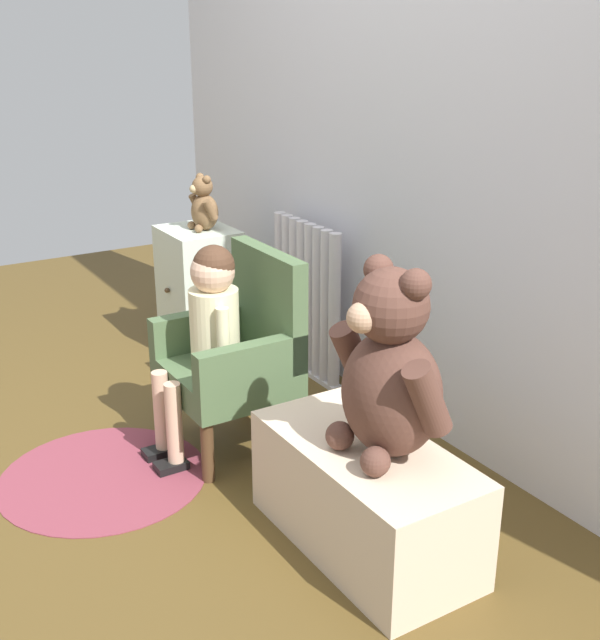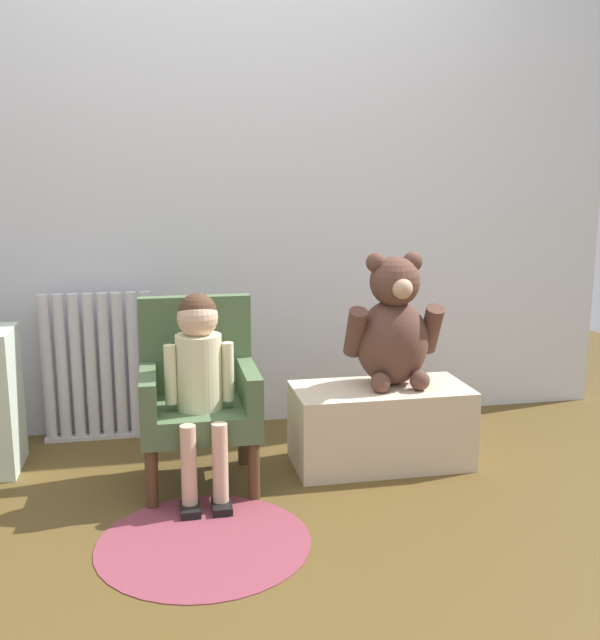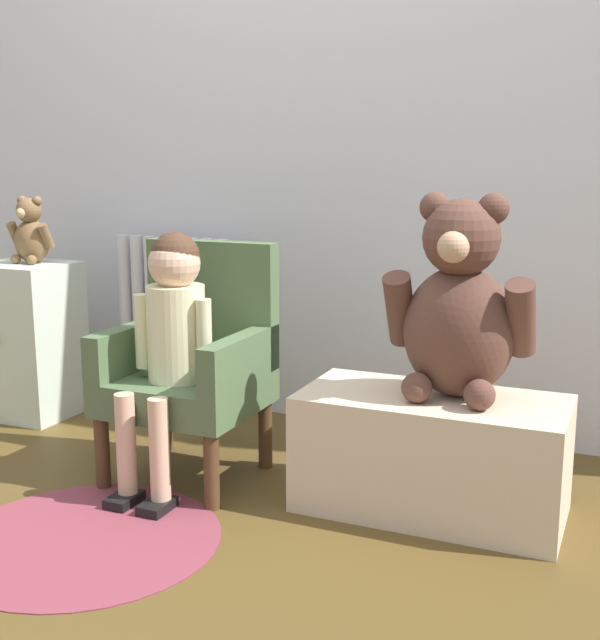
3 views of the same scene
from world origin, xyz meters
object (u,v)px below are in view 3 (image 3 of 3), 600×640
small_teddy_bear (31,234)px  small_dresser (27,339)px  large_teddy_bear (459,309)px  child_figure (171,323)px  floor_rug (85,539)px  radiator (173,325)px  child_armchair (193,361)px  low_bench (431,454)px

small_teddy_bear → small_dresser: bearing=-145.0°
large_teddy_bear → child_figure: bearing=-168.5°
floor_rug → small_dresser: bearing=138.1°
small_teddy_bear → child_figure: bearing=-24.8°
radiator → child_armchair: (0.41, -0.54, 0.02)m
child_figure → floor_rug: (-0.02, -0.40, -0.49)m
low_bench → floor_rug: (-0.76, -0.53, -0.16)m
radiator → large_teddy_bear: large_teddy_bear is taller
small_teddy_bear → floor_rug: 1.34m
small_dresser → child_armchair: 0.92m
child_armchair → low_bench: 0.76m
small_dresser → large_teddy_bear: (1.68, -0.21, 0.28)m
radiator → small_teddy_bear: (-0.44, -0.26, 0.36)m
low_bench → small_teddy_bear: size_ratio=2.90×
large_teddy_bear → floor_rug: 1.14m
child_armchair → large_teddy_bear: 0.82m
radiator → child_armchair: 0.68m
small_dresser → child_armchair: child_armchair is taller
child_figure → low_bench: 0.82m
radiator → small_dresser: bearing=-149.1°
small_dresser → child_figure: (0.88, -0.37, 0.20)m
radiator → small_dresser: (-0.47, -0.28, -0.04)m
small_dresser → low_bench: small_dresser is taller
child_armchair → small_dresser: bearing=163.7°
radiator → floor_rug: 1.17m
large_teddy_bear → floor_rug: bearing=-145.5°
small_teddy_bear → floor_rug: bearing=-43.7°
child_armchair → small_teddy_bear: 0.96m
child_figure → large_teddy_bear: 0.81m
radiator → low_bench: size_ratio=0.93×
large_teddy_bear → child_armchair: bearing=-176.6°
small_dresser → small_teddy_bear: (0.03, 0.02, 0.40)m
child_armchair → child_figure: bearing=-90.0°
radiator → child_armchair: child_armchair is taller
large_teddy_bear → low_bench: bearing=-152.2°
child_armchair → floor_rug: 0.62m
small_dresser → floor_rug: 1.19m
low_bench → large_teddy_bear: large_teddy_bear is taller
child_armchair → large_teddy_bear: bearing=3.4°
child_armchair → small_teddy_bear: (-0.85, 0.28, 0.33)m
child_armchair → floor_rug: (-0.02, -0.51, -0.35)m
small_dresser → child_armchair: bearing=-16.3°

